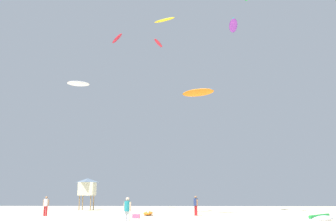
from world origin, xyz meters
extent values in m
cylinder|color=silver|center=(-1.85, 6.18, 0.39)|extent=(0.15, 0.15, 0.78)
cylinder|color=silver|center=(-2.01, 6.26, 0.39)|extent=(0.15, 0.15, 0.78)
cylinder|color=teal|center=(-1.93, 6.22, 1.07)|extent=(0.36, 0.36, 0.58)
cylinder|color=beige|center=(-1.75, 6.12, 1.05)|extent=(0.10, 0.10, 0.54)
cylinder|color=beige|center=(-2.12, 6.32, 1.05)|extent=(0.10, 0.10, 0.54)
sphere|color=beige|center=(-1.93, 6.22, 1.48)|extent=(0.21, 0.21, 0.21)
cylinder|color=#B21E23|center=(-11.12, 16.94, 0.42)|extent=(0.16, 0.16, 0.84)
cylinder|color=#B21E23|center=(-10.93, 16.92, 0.42)|extent=(0.16, 0.16, 0.84)
cylinder|color=silver|center=(-11.03, 16.93, 1.16)|extent=(0.39, 0.39, 0.63)
cylinder|color=#936B4C|center=(-11.25, 16.96, 1.14)|extent=(0.11, 0.11, 0.58)
cylinder|color=#936B4C|center=(-10.80, 16.91, 1.14)|extent=(0.11, 0.11, 0.58)
sphere|color=#936B4C|center=(-11.03, 16.93, 1.60)|extent=(0.23, 0.23, 0.23)
cylinder|color=#B21E23|center=(2.23, 18.61, 0.43)|extent=(0.16, 0.16, 0.86)
cylinder|color=#B21E23|center=(2.34, 18.44, 0.43)|extent=(0.16, 0.16, 0.86)
cylinder|color=navy|center=(2.29, 18.52, 1.19)|extent=(0.40, 0.40, 0.65)
cylinder|color=#936B4C|center=(2.16, 18.72, 1.16)|extent=(0.11, 0.11, 0.59)
cylinder|color=#936B4C|center=(2.41, 18.33, 1.16)|extent=(0.11, 0.11, 0.59)
sphere|color=#936B4C|center=(2.29, 18.52, 1.63)|extent=(0.23, 0.23, 0.23)
ellipsoid|color=orange|center=(-2.14, 19.23, 0.17)|extent=(1.22, 3.22, 0.39)
cylinder|color=white|center=(-2.14, 19.23, 0.31)|extent=(0.43, 2.90, 0.14)
ellipsoid|color=white|center=(10.04, 8.97, 0.24)|extent=(3.43, 4.21, 0.43)
cylinder|color=green|center=(10.04, 8.97, 0.43)|extent=(2.40, 3.35, 0.19)
cylinder|color=#8C704C|center=(-11.16, 33.97, 0.95)|extent=(0.14, 0.14, 1.90)
cylinder|color=#8C704C|center=(-11.16, 32.47, 0.95)|extent=(0.14, 0.14, 1.90)
cylinder|color=#8C704C|center=(-12.66, 33.97, 0.95)|extent=(0.14, 0.14, 1.90)
cylinder|color=#8C704C|center=(-12.66, 32.47, 0.95)|extent=(0.14, 0.14, 1.90)
cube|color=beige|center=(-11.91, 33.22, 2.75)|extent=(2.00, 2.00, 1.70)
pyramid|color=slate|center=(-11.91, 33.22, 3.87)|extent=(2.30, 2.30, 0.55)
cube|color=#E5598C|center=(-2.46, 13.59, 0.16)|extent=(0.56, 0.36, 0.32)
ellipsoid|color=orange|center=(2.77, 21.56, 12.47)|extent=(3.65, 2.16, 0.85)
cylinder|color=blue|center=(2.77, 21.56, 12.63)|extent=(3.09, 1.26, 0.15)
ellipsoid|color=white|center=(-8.95, 17.53, 12.39)|extent=(2.21, 1.20, 0.54)
cylinder|color=orange|center=(-8.95, 17.53, 12.49)|extent=(1.90, 0.67, 0.09)
ellipsoid|color=yellow|center=(-0.60, 18.27, 19.32)|extent=(2.42, 1.61, 0.42)
ellipsoid|color=red|center=(-9.80, 38.85, 27.01)|extent=(2.93, 3.99, 1.00)
ellipsoid|color=purple|center=(7.69, 27.97, 23.31)|extent=(1.58, 3.99, 0.59)
cylinder|color=#19B29E|center=(7.69, 27.97, 23.48)|extent=(0.58, 3.57, 0.17)
ellipsoid|color=red|center=(-1.83, 25.50, 20.03)|extent=(1.29, 2.64, 0.58)
camera|label=1|loc=(1.74, -15.80, 1.51)|focal=39.00mm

